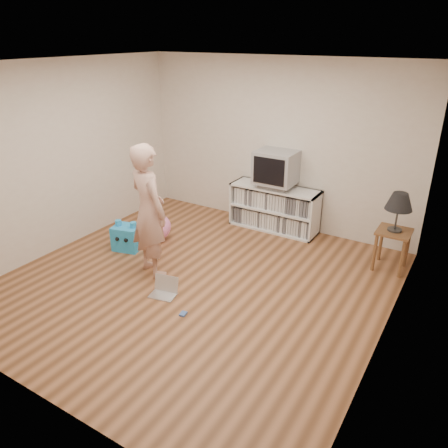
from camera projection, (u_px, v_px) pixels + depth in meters
The scene contains 13 objects.
ground at pixel (196, 282), 5.51m from camera, with size 4.50×4.50×0.00m, color brown.
walls at pixel (193, 184), 4.98m from camera, with size 4.52×4.52×2.60m.
ceiling at pixel (189, 64), 4.46m from camera, with size 4.50×4.50×0.01m, color white.
media_unit at pixel (275, 208), 6.90m from camera, with size 1.40×0.45×0.70m.
dvd_deck at pixel (275, 185), 6.73m from camera, with size 0.45×0.35×0.07m, color gray.
crt_tv at pixel (276, 167), 6.62m from camera, with size 0.60×0.53×0.50m.
side_table at pixel (393, 240), 5.68m from camera, with size 0.42×0.42×0.55m.
table_lamp at pixel (399, 202), 5.47m from camera, with size 0.34×0.34×0.52m.
person at pixel (149, 211), 5.41m from camera, with size 0.63×0.41×1.72m, color #D2A08F.
laptop at pixel (165, 289), 5.25m from camera, with size 0.35×0.30×0.21m.
playing_cards at pixel (183, 314), 4.88m from camera, with size 0.07×0.09×0.02m, color #4365B3.
plush_blue at pixel (127, 237), 6.29m from camera, with size 0.44×0.39×0.44m.
plush_pink at pixel (155, 227), 6.57m from camera, with size 0.49×0.49×0.42m, color pink.
Camera 1 is at (2.78, -3.86, 2.90)m, focal length 35.00 mm.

